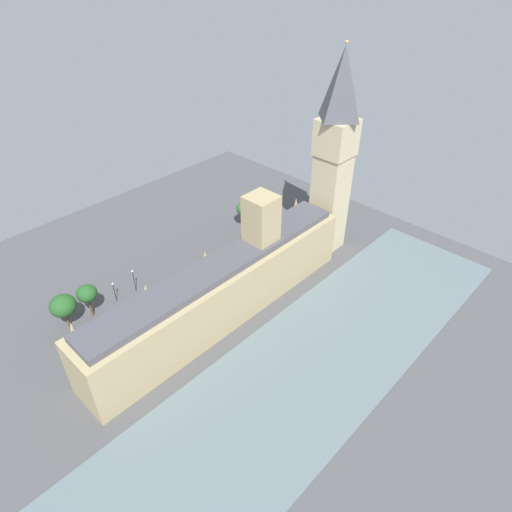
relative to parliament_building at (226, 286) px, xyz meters
name	(u,v)px	position (x,y,z in m)	size (l,w,h in m)	color
ground_plane	(218,311)	(1.99, 1.20, -8.58)	(146.21, 146.21, 0.00)	#4C4C4F
river_thames	(305,371)	(-26.41, 1.20, -8.45)	(32.43, 131.59, 0.25)	slate
parliament_building	(226,286)	(0.00, 0.00, 0.00)	(12.11, 76.21, 28.45)	tan
clock_tower	(334,153)	(0.17, -41.86, 21.59)	(9.42, 9.42, 58.31)	#CCBA8E
car_blue_by_river_gate	(255,249)	(13.32, -24.09, -7.69)	(2.10, 4.18, 1.74)	navy
double_decker_bus_opposite_hall	(228,254)	(15.60, -15.43, -5.94)	(3.58, 10.70, 4.75)	red
double_decker_bus_trailing	(194,274)	(15.52, -2.10, -5.94)	(3.44, 10.68, 4.75)	#B20C0F
car_white_far_end	(140,313)	(15.16, 16.05, -7.69)	(2.22, 4.78, 1.74)	silver
car_silver_midblock	(118,328)	(14.43, 22.94, -7.69)	(2.18, 4.47, 1.74)	#B7B7BC
pedestrian_leading	(114,353)	(8.26, 27.91, -7.85)	(0.53, 0.62, 1.62)	black
pedestrian_near_tower	(111,356)	(7.93, 28.76, -7.90)	(0.58, 0.48, 1.51)	navy
plane_tree_kerbside	(87,294)	(23.83, 24.30, -1.41)	(5.04, 5.04, 9.38)	brown
plane_tree_under_trees	(63,306)	(24.32, 30.31, -1.73)	(6.28, 6.28, 9.55)	brown
plane_tree_corner	(245,209)	(25.49, -32.36, -1.90)	(5.54, 5.54, 9.07)	brown
street_lamp_slot_10	(114,288)	(24.26, 17.16, -4.33)	(0.56, 0.56, 6.05)	black
street_lamp_slot_11	(133,277)	(23.90, 11.30, -3.74)	(0.56, 0.56, 7.03)	black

